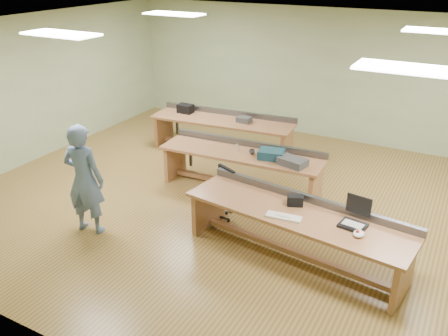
{
  "coord_description": "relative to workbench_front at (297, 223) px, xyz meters",
  "views": [
    {
      "loc": [
        3.09,
        -6.71,
        4.04
      ],
      "look_at": [
        -0.22,
        -0.6,
        0.91
      ],
      "focal_mm": 38.0,
      "sensor_mm": 36.0,
      "label": 1
    }
  ],
  "objects": [
    {
      "name": "floor",
      "position": [
        -1.23,
        1.11,
        -0.57
      ],
      "size": [
        10.0,
        10.0,
        0.0
      ],
      "primitive_type": "plane",
      "color": "olive",
      "rests_on": "ground"
    },
    {
      "name": "ceiling",
      "position": [
        -1.23,
        1.11,
        2.43
      ],
      "size": [
        10.0,
        10.0,
        0.0
      ],
      "primitive_type": "plane",
      "color": "silver",
      "rests_on": "wall_back"
    },
    {
      "name": "wall_back",
      "position": [
        -1.23,
        5.11,
        0.93
      ],
      "size": [
        10.0,
        0.04,
        3.0
      ],
      "primitive_type": "cube",
      "color": "#AABA8D",
      "rests_on": "floor"
    },
    {
      "name": "wall_front",
      "position": [
        -1.23,
        -2.89,
        0.93
      ],
      "size": [
        10.0,
        0.04,
        3.0
      ],
      "primitive_type": "cube",
      "color": "#AABA8D",
      "rests_on": "floor"
    },
    {
      "name": "wall_left",
      "position": [
        -6.23,
        1.11,
        0.93
      ],
      "size": [
        0.04,
        8.0,
        3.0
      ],
      "primitive_type": "cube",
      "color": "#AABA8D",
      "rests_on": "floor"
    },
    {
      "name": "fluor_panels",
      "position": [
        -1.23,
        1.11,
        2.4
      ],
      "size": [
        6.2,
        3.5,
        0.03
      ],
      "color": "white",
      "rests_on": "ceiling"
    },
    {
      "name": "workbench_front",
      "position": [
        0.0,
        0.0,
        0.0
      ],
      "size": [
        3.38,
        1.29,
        0.86
      ],
      "rotation": [
        0.0,
        0.0,
        -0.13
      ],
      "color": "#94613E",
      "rests_on": "floor"
    },
    {
      "name": "workbench_mid",
      "position": [
        -1.68,
        1.62,
        -0.01
      ],
      "size": [
        3.08,
        0.98,
        0.86
      ],
      "rotation": [
        0.0,
        0.0,
        0.06
      ],
      "color": "#94613E",
      "rests_on": "floor"
    },
    {
      "name": "workbench_back",
      "position": [
        -2.89,
        3.11,
        -0.0
      ],
      "size": [
        3.24,
        1.15,
        0.86
      ],
      "rotation": [
        0.0,
        0.0,
        0.1
      ],
      "color": "#94613E",
      "rests_on": "floor"
    },
    {
      "name": "person",
      "position": [
        -3.15,
        -0.86,
        0.33
      ],
      "size": [
        0.72,
        0.53,
        1.79
      ],
      "primitive_type": "imported",
      "rotation": [
        0.0,
        0.0,
        3.31
      ],
      "color": "slate",
      "rests_on": "floor"
    },
    {
      "name": "laptop_base",
      "position": [
        0.79,
        -0.03,
        0.2
      ],
      "size": [
        0.38,
        0.33,
        0.04
      ],
      "primitive_type": "cube",
      "rotation": [
        0.0,
        0.0,
        -0.14
      ],
      "color": "black",
      "rests_on": "workbench_front"
    },
    {
      "name": "laptop_screen",
      "position": [
        0.8,
        0.1,
        0.45
      ],
      "size": [
        0.34,
        0.07,
        0.27
      ],
      "primitive_type": "cube",
      "rotation": [
        0.0,
        0.0,
        -0.14
      ],
      "color": "black",
      "rests_on": "laptop_base"
    },
    {
      "name": "keyboard",
      "position": [
        -0.11,
        -0.25,
        0.2
      ],
      "size": [
        0.5,
        0.22,
        0.03
      ],
      "primitive_type": "cube",
      "rotation": [
        0.0,
        0.0,
        0.11
      ],
      "color": "silver",
      "rests_on": "workbench_front"
    },
    {
      "name": "trackball_mouse",
      "position": [
        0.91,
        -0.22,
        0.22
      ],
      "size": [
        0.2,
        0.21,
        0.07
      ],
      "primitive_type": "ellipsoid",
      "rotation": [
        0.0,
        0.0,
        0.41
      ],
      "color": "white",
      "rests_on": "workbench_front"
    },
    {
      "name": "camera_bag",
      "position": [
        -0.1,
        0.17,
        0.26
      ],
      "size": [
        0.26,
        0.22,
        0.15
      ],
      "primitive_type": "cube",
      "rotation": [
        0.0,
        0.0,
        0.4
      ],
      "color": "black",
      "rests_on": "workbench_front"
    },
    {
      "name": "task_chair",
      "position": [
        -1.51,
        0.45,
        -0.24
      ],
      "size": [
        0.63,
        0.63,
        0.89
      ],
      "rotation": [
        0.0,
        0.0,
        -0.42
      ],
      "color": "black",
      "rests_on": "floor"
    },
    {
      "name": "parts_bin_teal",
      "position": [
        -1.09,
        1.6,
        0.26
      ],
      "size": [
        0.5,
        0.42,
        0.16
      ],
      "primitive_type": "cube",
      "rotation": [
        0.0,
        0.0,
        0.21
      ],
      "color": "#153745",
      "rests_on": "workbench_mid"
    },
    {
      "name": "parts_bin_grey",
      "position": [
        -0.65,
        1.49,
        0.25
      ],
      "size": [
        0.53,
        0.41,
        0.13
      ],
      "primitive_type": "cube",
      "rotation": [
        0.0,
        0.0,
        -0.24
      ],
      "color": "#37383A",
      "rests_on": "workbench_mid"
    },
    {
      "name": "mug",
      "position": [
        -1.47,
        1.61,
        0.23
      ],
      "size": [
        0.11,
        0.11,
        0.09
      ],
      "primitive_type": "imported",
      "rotation": [
        0.0,
        0.0,
        0.05
      ],
      "color": "#37383A",
      "rests_on": "workbench_mid"
    },
    {
      "name": "drinks_can",
      "position": [
        -1.8,
        1.65,
        0.24
      ],
      "size": [
        0.07,
        0.07,
        0.11
      ],
      "primitive_type": "cylinder",
      "rotation": [
        0.0,
        0.0,
        0.16
      ],
      "color": "silver",
      "rests_on": "workbench_mid"
    },
    {
      "name": "storage_box_back",
      "position": [
        -3.87,
        3.12,
        0.28
      ],
      "size": [
        0.34,
        0.25,
        0.19
      ],
      "primitive_type": "cube",
      "rotation": [
        0.0,
        0.0,
        -0.01
      ],
      "color": "black",
      "rests_on": "workbench_back"
    },
    {
      "name": "tray_back",
      "position": [
        -2.39,
        3.15,
        0.24
      ],
      "size": [
        0.31,
        0.23,
        0.12
      ],
      "primitive_type": "cube",
      "rotation": [
        0.0,
        0.0,
        -0.04
      ],
      "color": "#37383A",
      "rests_on": "workbench_back"
    }
  ]
}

